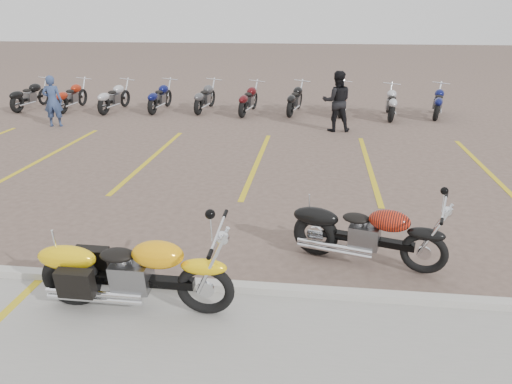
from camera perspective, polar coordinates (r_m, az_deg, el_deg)
ground at (r=8.59m, az=-3.06°, el=-4.17°), size 100.00×100.00×0.00m
curb at (r=6.83m, az=-6.02°, el=-10.56°), size 60.00×0.18×0.12m
parking_stripes at (r=12.31m, az=0.16°, el=3.46°), size 38.00×5.50×0.01m
yellow_cruiser at (r=6.36m, az=-13.92°, el=-9.02°), size 2.44×0.36×1.00m
flame_cruiser at (r=7.44m, az=12.29°, el=-4.77°), size 2.19×0.76×0.92m
person_a at (r=17.30m, az=-22.22°, el=9.60°), size 0.66×0.50×1.61m
person_b at (r=15.58m, az=9.23°, el=10.19°), size 0.94×0.76×1.83m
bg_bike_row at (r=18.42m, az=-3.46°, el=10.77°), size 15.72×2.06×1.10m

